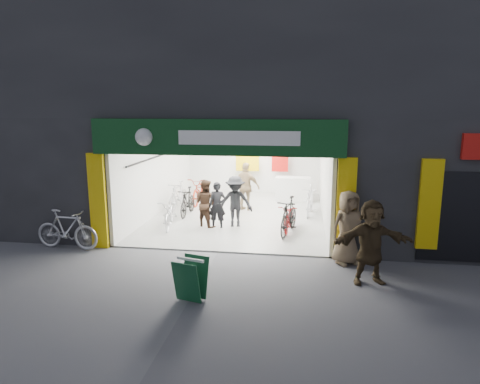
% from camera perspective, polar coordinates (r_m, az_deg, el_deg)
% --- Properties ---
extents(ground, '(60.00, 60.00, 0.00)m').
position_cam_1_polar(ground, '(11.46, -3.02, -8.06)').
color(ground, '#56565B').
rests_on(ground, ground).
extents(building, '(17.00, 10.27, 8.00)m').
position_cam_1_polar(building, '(15.63, 3.90, 13.22)').
color(building, '#232326').
rests_on(building, ground).
extents(bike_left_front, '(0.93, 1.84, 0.92)m').
position_cam_1_polar(bike_left_front, '(13.76, -9.33, -2.85)').
color(bike_left_front, silver).
rests_on(bike_left_front, ground).
extents(bike_left_midfront, '(0.49, 1.68, 1.01)m').
position_cam_1_polar(bike_left_midfront, '(15.13, -7.01, -1.33)').
color(bike_left_midfront, black).
rests_on(bike_left_midfront, ground).
extents(bike_left_midback, '(0.75, 2.05, 1.07)m').
position_cam_1_polar(bike_left_midback, '(16.93, -5.30, 0.20)').
color(bike_left_midback, '#9B230E').
rests_on(bike_left_midback, ground).
extents(bike_left_back, '(0.69, 1.80, 1.05)m').
position_cam_1_polar(bike_left_back, '(16.16, -8.22, -0.45)').
color(bike_left_back, '#AAAAAE').
rests_on(bike_left_back, ground).
extents(bike_right_front, '(0.89, 1.93, 1.12)m').
position_cam_1_polar(bike_right_front, '(12.96, 6.53, -3.22)').
color(bike_right_front, black).
rests_on(bike_right_front, ground).
extents(bike_right_mid, '(0.71, 1.67, 0.86)m').
position_cam_1_polar(bike_right_mid, '(13.33, 6.57, -3.39)').
color(bike_right_mid, maroon).
rests_on(bike_right_mid, ground).
extents(bike_right_back, '(0.70, 1.84, 1.08)m').
position_cam_1_polar(bike_right_back, '(15.26, 9.30, -1.14)').
color(bike_right_back, silver).
rests_on(bike_right_back, ground).
extents(parked_bike, '(1.85, 0.66, 1.09)m').
position_cam_1_polar(parked_bike, '(12.47, -22.10, -4.65)').
color(parked_bike, silver).
rests_on(parked_bike, ground).
extents(customer_a, '(0.55, 0.37, 1.49)m').
position_cam_1_polar(customer_a, '(13.40, -3.04, -1.84)').
color(customer_a, black).
rests_on(customer_a, ground).
extents(customer_b, '(0.94, 0.86, 1.54)m').
position_cam_1_polar(customer_b, '(13.63, -4.62, -1.53)').
color(customer_b, '#39261A').
rests_on(customer_b, ground).
extents(customer_c, '(1.16, 0.77, 1.66)m').
position_cam_1_polar(customer_c, '(13.52, -0.64, -1.34)').
color(customer_c, black).
rests_on(customer_c, ground).
extents(customer_d, '(1.13, 0.71, 1.80)m').
position_cam_1_polar(customer_d, '(15.64, 0.82, 0.67)').
color(customer_d, '#8D7552').
rests_on(customer_d, ground).
extents(pedestrian_near, '(1.06, 0.93, 1.83)m').
position_cam_1_polar(pedestrian_near, '(10.74, 14.18, -4.63)').
color(pedestrian_near, '#7C6448').
rests_on(pedestrian_near, ground).
extents(pedestrian_far, '(1.81, 0.92, 1.86)m').
position_cam_1_polar(pedestrian_far, '(9.70, 17.05, -6.41)').
color(pedestrian_far, '#3E2F1C').
rests_on(pedestrian_far, ground).
extents(sandwich_board, '(0.68, 0.69, 0.86)m').
position_cam_1_polar(sandwich_board, '(8.67, -6.57, -11.36)').
color(sandwich_board, '#114425').
rests_on(sandwich_board, ground).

